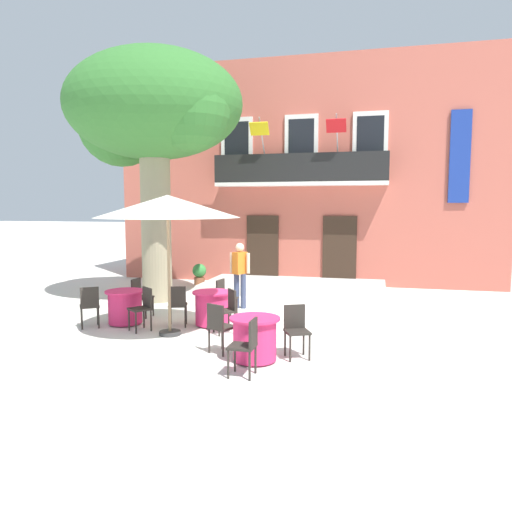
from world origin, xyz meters
The scene contains 19 objects.
ground_plane centered at (0.00, 0.00, 0.00)m, with size 120.00×120.00×0.00m, color silver.
building_facade centered at (0.28, 6.99, 3.75)m, with size 13.00×5.09×7.50m.
entrance_step_platform centered at (0.28, 3.67, 0.12)m, with size 5.55×2.65×0.25m, color silver.
plane_tree centered at (-3.20, 1.20, 5.13)m, with size 4.93×4.33×6.76m.
cafe_table_near_tree centered at (0.79, -3.29, 0.39)m, with size 0.86×0.86×0.76m.
cafe_chair_near_tree_0 centered at (0.85, -4.04, 0.53)m, with size 0.41×0.41×0.91m.
cafe_chair_near_tree_1 centered at (1.43, -2.90, 0.53)m, with size 0.53×0.53×0.91m.
cafe_chair_near_tree_2 centered at (0.08, -3.04, 0.53)m, with size 0.53×0.53×0.91m.
cafe_table_middle centered at (-2.65, -1.48, 0.39)m, with size 0.86×0.86×0.76m.
cafe_chair_middle_0 centered at (-3.22, -1.98, 0.53)m, with size 0.56×0.56×0.91m.
cafe_chair_middle_1 centered at (-2.01, -1.87, 0.53)m, with size 0.56×0.56×0.91m.
cafe_chair_middle_2 centered at (-2.68, -0.73, 0.53)m, with size 0.43×0.43×0.91m.
cafe_table_front centered at (-0.73, -1.12, 0.39)m, with size 0.86×0.86×0.76m.
cafe_chair_front_0 centered at (-0.21, -1.66, 0.53)m, with size 0.56×0.56×0.91m.
cafe_chair_front_1 centered at (-0.69, -0.37, 0.53)m, with size 0.46×0.46×0.91m.
cafe_chair_front_2 centered at (-1.41, -1.44, 0.53)m, with size 0.51×0.51×0.91m.
cafe_umbrella centered at (-1.31, -2.09, 2.61)m, with size 2.90×2.90×2.85m.
ground_planter_left centered at (-2.84, 3.68, 0.42)m, with size 0.45×0.45×0.75m.
pedestrian_near_entrance centered at (-0.63, 0.78, 0.95)m, with size 0.53×0.40×1.69m.
Camera 1 is at (2.75, -11.06, 2.64)m, focal length 33.94 mm.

